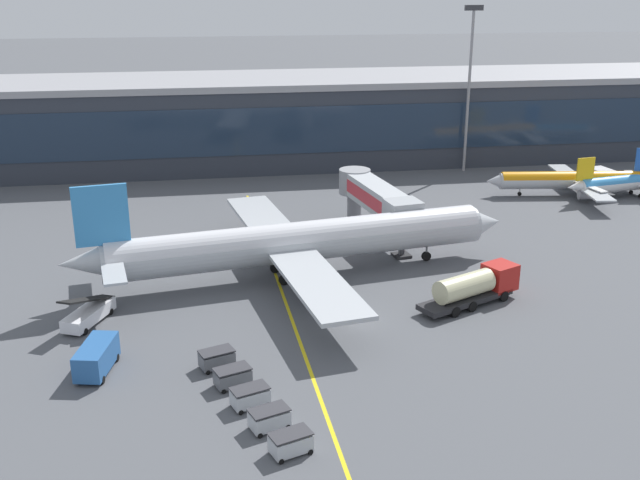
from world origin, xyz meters
The scene contains 15 objects.
ground_plane centered at (0.00, 0.00, 0.00)m, with size 700.00×700.00×0.00m, color #515459.
apron_lead_in_line centered at (-5.52, 2.00, 0.00)m, with size 0.30×80.00×0.01m, color yellow.
terminal_building centered at (14.89, 63.00, 6.90)m, with size 192.39×21.74×13.76m.
main_airliner centered at (-3.50, 11.06, 3.74)m, with size 46.15×36.99×11.22m.
jet_bridge centered at (7.12, 22.57, 4.74)m, with size 6.36×17.98×6.44m.
fuel_tanker centered at (11.85, 1.69, 1.75)m, with size 10.85×6.81×3.25m.
belt_loader centered at (-23.24, 3.05, 0.99)m, with size 4.24×6.82×3.49m.
crew_van centered at (-21.49, -5.83, 1.31)m, with size 3.12×5.33×2.30m.
baggage_cart_0 centered at (-8.03, -18.80, 0.78)m, with size 3.01×2.35×1.48m.
baggage_cart_1 centered at (-9.11, -15.79, 0.78)m, with size 3.01×2.35×1.48m.
baggage_cart_2 centered at (-10.19, -12.77, 0.78)m, with size 3.01×2.35×1.48m.
baggage_cart_3 centered at (-11.27, -9.76, 0.78)m, with size 3.01×2.35×1.48m.
baggage_cart_4 centered at (-12.35, -6.75, 0.78)m, with size 3.01×2.35×1.48m.
commuter_jet_far centered at (38.66, 34.86, 2.22)m, with size 25.01×19.87×6.71m.
apron_light_mast_0 centered at (28.29, 51.04, 14.58)m, with size 2.80×0.50×25.13m.
Camera 1 is at (-12.68, -59.28, 28.81)m, focal length 41.91 mm.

